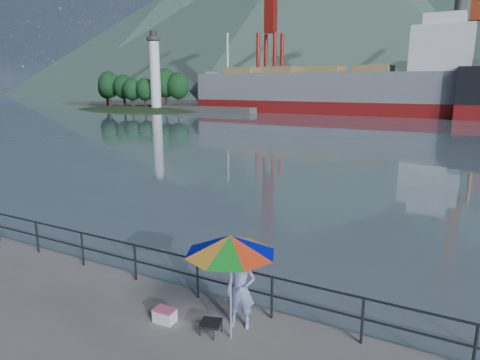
# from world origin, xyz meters

# --- Properties ---
(harbor_water) EXTENTS (500.00, 280.00, 0.00)m
(harbor_water) POSITION_xyz_m (0.00, 130.00, 0.00)
(harbor_water) COLOR slate
(harbor_water) RESTS_ON ground
(guardrail) EXTENTS (22.00, 0.06, 1.03)m
(guardrail) POSITION_xyz_m (0.00, 1.70, 0.52)
(guardrail) COLOR #2D3033
(guardrail) RESTS_ON ground
(lighthouse_islet) EXTENTS (48.00, 26.40, 19.20)m
(lighthouse_islet) POSITION_xyz_m (-54.97, 61.99, 0.26)
(lighthouse_islet) COLOR #263F1E
(lighthouse_islet) RESTS_ON ground
(fisherman) EXTENTS (0.73, 0.60, 1.72)m
(fisherman) POSITION_xyz_m (2.54, 1.08, 0.86)
(fisherman) COLOR navy
(fisherman) RESTS_ON ground
(beach_umbrella) EXTENTS (1.87, 1.87, 2.26)m
(beach_umbrella) POSITION_xyz_m (2.58, 0.59, 2.07)
(beach_umbrella) COLOR white
(beach_umbrella) RESTS_ON ground
(folding_stool) EXTENTS (0.53, 0.53, 0.28)m
(folding_stool) POSITION_xyz_m (2.14, 0.51, 0.15)
(folding_stool) COLOR black
(folding_stool) RESTS_ON ground
(cooler_bag) EXTENTS (0.48, 0.33, 0.27)m
(cooler_bag) POSITION_xyz_m (0.98, 0.43, 0.14)
(cooler_bag) COLOR silver
(cooler_bag) RESTS_ON ground
(fishing_rod) EXTENTS (0.29, 1.76, 1.25)m
(fishing_rod) POSITION_xyz_m (2.07, 2.13, 0.00)
(fishing_rod) COLOR black
(fishing_rod) RESTS_ON ground
(bulk_carrier) EXTENTS (53.72, 9.30, 14.50)m
(bulk_carrier) POSITION_xyz_m (-14.32, 71.76, 4.09)
(bulk_carrier) COLOR maroon
(bulk_carrier) RESTS_ON ground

